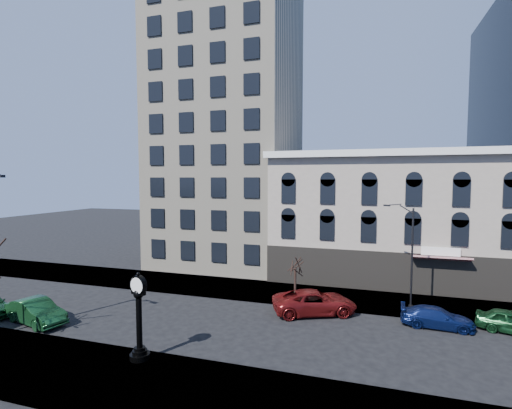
% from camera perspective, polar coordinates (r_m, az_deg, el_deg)
% --- Properties ---
extents(ground, '(160.00, 160.00, 0.00)m').
position_cam_1_polar(ground, '(27.00, -6.91, -17.69)').
color(ground, black).
rests_on(ground, ground).
extents(sidewalk_far, '(160.00, 6.00, 0.12)m').
position_cam_1_polar(sidewalk_far, '(34.02, -1.26, -12.93)').
color(sidewalk_far, gray).
rests_on(sidewalk_far, ground).
extents(sidewalk_near, '(160.00, 6.00, 0.12)m').
position_cam_1_polar(sidewalk_near, '(20.63, -16.96, -24.86)').
color(sidewalk_near, gray).
rests_on(sidewalk_near, ground).
extents(cream_tower, '(15.90, 15.40, 42.50)m').
position_cam_1_polar(cream_tower, '(45.84, -4.35, 15.76)').
color(cream_tower, beige).
rests_on(cream_tower, ground).
extents(victorian_row, '(22.60, 11.19, 12.50)m').
position_cam_1_polar(victorian_row, '(39.00, 19.60, -2.08)').
color(victorian_row, '#A69888').
rests_on(victorian_row, ground).
extents(street_clock, '(1.09, 1.09, 4.81)m').
position_cam_1_polar(street_clock, '(22.01, -17.54, -16.58)').
color(street_clock, black).
rests_on(street_clock, sidewalk_near).
extents(street_lamp_far, '(2.06, 0.76, 8.12)m').
position_cam_1_polar(street_lamp_far, '(29.95, 21.86, -3.43)').
color(street_lamp_far, black).
rests_on(street_lamp_far, sidewalk_far).
extents(bare_tree_far, '(2.25, 2.25, 3.87)m').
position_cam_1_polar(bare_tree_far, '(31.29, 6.07, -8.83)').
color(bare_tree_far, black).
rests_on(bare_tree_far, sidewalk_far).
extents(car_near_b, '(5.30, 2.93, 1.66)m').
position_cam_1_polar(car_near_b, '(30.60, -30.76, -13.95)').
color(car_near_b, '#143F1E').
rests_on(car_near_b, ground).
extents(car_far_a, '(6.78, 5.07, 1.71)m').
position_cam_1_polar(car_far_a, '(28.64, 8.97, -14.60)').
color(car_far_a, maroon).
rests_on(car_far_a, ground).
extents(car_far_b, '(4.67, 2.09, 1.33)m').
position_cam_1_polar(car_far_b, '(28.68, 26.08, -15.34)').
color(car_far_b, '#0C194C').
rests_on(car_far_b, ground).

